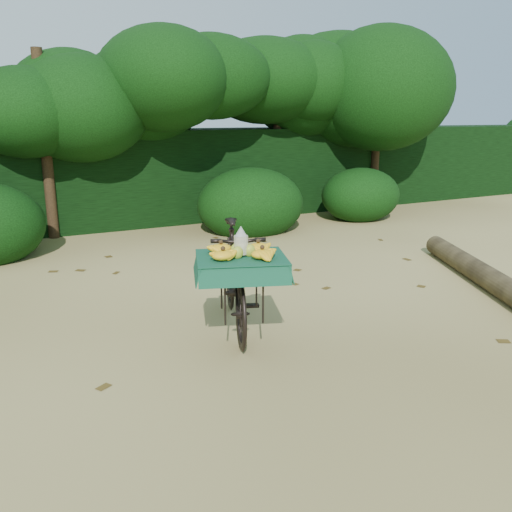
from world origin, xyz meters
TOP-DOWN VIEW (x-y plane):
  - ground at (0.00, 0.00)m, footprint 80.00×80.00m
  - vendor_bicycle at (-0.76, 0.18)m, footprint 1.20×1.91m
  - fallen_log at (2.47, -0.24)m, footprint 1.84×3.60m
  - hedge_backdrop at (0.00, 6.30)m, footprint 26.00×1.80m
  - tree_row at (-0.65, 5.50)m, footprint 14.50×2.00m
  - bush_clumps at (0.50, 4.30)m, footprint 8.80×1.70m
  - leaf_litter at (0.00, 0.65)m, footprint 7.00×7.30m

SIDE VIEW (x-z plane):
  - ground at x=0.00m, z-range 0.00..0.00m
  - leaf_litter at x=0.00m, z-range 0.00..0.01m
  - fallen_log at x=2.47m, z-range 0.00..0.28m
  - bush_clumps at x=0.50m, z-range 0.00..0.90m
  - vendor_bicycle at x=-0.76m, z-range 0.01..1.08m
  - hedge_backdrop at x=0.00m, z-range 0.00..1.80m
  - tree_row at x=-0.65m, z-range 0.00..4.00m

